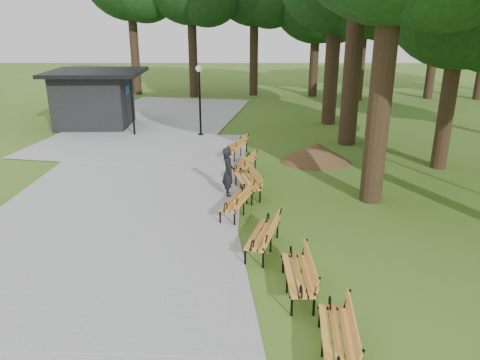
{
  "coord_description": "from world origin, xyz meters",
  "views": [
    {
      "loc": [
        -0.06,
        -11.63,
        5.63
      ],
      "look_at": [
        -0.1,
        1.12,
        1.1
      ],
      "focal_mm": 34.37,
      "sensor_mm": 36.0,
      "label": 1
    }
  ],
  "objects_px": {
    "bench_3": "(237,201)",
    "bench_6": "(236,147)",
    "dirt_mound": "(316,152)",
    "bench_1": "(298,275)",
    "bench_2": "(262,235)",
    "lamp_post": "(199,86)",
    "bench_0": "(336,336)",
    "person": "(228,172)",
    "bench_4": "(247,182)",
    "bench_5": "(244,165)",
    "kiosk": "(94,99)"
  },
  "relations": [
    {
      "from": "bench_3",
      "to": "bench_6",
      "type": "bearing_deg",
      "value": -160.5
    },
    {
      "from": "dirt_mound",
      "to": "bench_6",
      "type": "height_order",
      "value": "bench_6"
    },
    {
      "from": "bench_1",
      "to": "bench_2",
      "type": "xyz_separation_m",
      "value": [
        -0.67,
        1.89,
        0.0
      ]
    },
    {
      "from": "bench_3",
      "to": "lamp_post",
      "type": "bearing_deg",
      "value": -150.42
    },
    {
      "from": "bench_0",
      "to": "dirt_mound",
      "type": "bearing_deg",
      "value": 178.6
    },
    {
      "from": "person",
      "to": "bench_4",
      "type": "xyz_separation_m",
      "value": [
        0.63,
        0.14,
        -0.39
      ]
    },
    {
      "from": "bench_1",
      "to": "bench_3",
      "type": "height_order",
      "value": "same"
    },
    {
      "from": "person",
      "to": "bench_4",
      "type": "distance_m",
      "value": 0.76
    },
    {
      "from": "person",
      "to": "bench_5",
      "type": "distance_m",
      "value": 2.14
    },
    {
      "from": "person",
      "to": "bench_6",
      "type": "height_order",
      "value": "person"
    },
    {
      "from": "bench_3",
      "to": "bench_4",
      "type": "relative_size",
      "value": 1.0
    },
    {
      "from": "dirt_mound",
      "to": "bench_3",
      "type": "relative_size",
      "value": 1.29
    },
    {
      "from": "bench_1",
      "to": "bench_3",
      "type": "xyz_separation_m",
      "value": [
        -1.35,
        4.19,
        0.0
      ]
    },
    {
      "from": "bench_4",
      "to": "dirt_mound",
      "type": "bearing_deg",
      "value": 129.18
    },
    {
      "from": "bench_4",
      "to": "bench_5",
      "type": "height_order",
      "value": "same"
    },
    {
      "from": "person",
      "to": "bench_0",
      "type": "relative_size",
      "value": 0.87
    },
    {
      "from": "dirt_mound",
      "to": "bench_4",
      "type": "xyz_separation_m",
      "value": [
        -2.86,
        -3.65,
        0.03
      ]
    },
    {
      "from": "bench_1",
      "to": "bench_5",
      "type": "height_order",
      "value": "same"
    },
    {
      "from": "bench_0",
      "to": "bench_5",
      "type": "distance_m",
      "value": 9.91
    },
    {
      "from": "bench_2",
      "to": "bench_5",
      "type": "bearing_deg",
      "value": -159.37
    },
    {
      "from": "lamp_post",
      "to": "bench_5",
      "type": "height_order",
      "value": "lamp_post"
    },
    {
      "from": "person",
      "to": "bench_0",
      "type": "bearing_deg",
      "value": -174.93
    },
    {
      "from": "lamp_post",
      "to": "bench_0",
      "type": "height_order",
      "value": "lamp_post"
    },
    {
      "from": "dirt_mound",
      "to": "person",
      "type": "bearing_deg",
      "value": -132.62
    },
    {
      "from": "kiosk",
      "to": "bench_6",
      "type": "relative_size",
      "value": 2.53
    },
    {
      "from": "bench_2",
      "to": "bench_4",
      "type": "relative_size",
      "value": 1.0
    },
    {
      "from": "bench_0",
      "to": "bench_3",
      "type": "distance_m",
      "value": 6.45
    },
    {
      "from": "bench_0",
      "to": "bench_6",
      "type": "height_order",
      "value": "same"
    },
    {
      "from": "bench_3",
      "to": "bench_0",
      "type": "bearing_deg",
      "value": 34.57
    },
    {
      "from": "person",
      "to": "kiosk",
      "type": "height_order",
      "value": "kiosk"
    },
    {
      "from": "person",
      "to": "bench_1",
      "type": "height_order",
      "value": "person"
    },
    {
      "from": "kiosk",
      "to": "bench_5",
      "type": "bearing_deg",
      "value": -46.96
    },
    {
      "from": "kiosk",
      "to": "bench_1",
      "type": "bearing_deg",
      "value": -61.35
    },
    {
      "from": "bench_2",
      "to": "bench_4",
      "type": "bearing_deg",
      "value": -159.05
    },
    {
      "from": "lamp_post",
      "to": "bench_3",
      "type": "relative_size",
      "value": 1.83
    },
    {
      "from": "bench_2",
      "to": "bench_4",
      "type": "distance_m",
      "value": 4.0
    },
    {
      "from": "dirt_mound",
      "to": "bench_0",
      "type": "distance_m",
      "value": 11.62
    },
    {
      "from": "bench_2",
      "to": "bench_6",
      "type": "relative_size",
      "value": 1.0
    },
    {
      "from": "bench_1",
      "to": "bench_2",
      "type": "relative_size",
      "value": 1.0
    },
    {
      "from": "dirt_mound",
      "to": "bench_6",
      "type": "relative_size",
      "value": 1.29
    },
    {
      "from": "bench_1",
      "to": "bench_3",
      "type": "bearing_deg",
      "value": -163.24
    },
    {
      "from": "bench_0",
      "to": "bench_4",
      "type": "bearing_deg",
      "value": -164.06
    },
    {
      "from": "bench_5",
      "to": "person",
      "type": "bearing_deg",
      "value": 3.53
    },
    {
      "from": "kiosk",
      "to": "bench_4",
      "type": "xyz_separation_m",
      "value": [
        8.14,
        -10.19,
        -1.07
      ]
    },
    {
      "from": "bench_4",
      "to": "person",
      "type": "bearing_deg",
      "value": -90.0
    },
    {
      "from": "person",
      "to": "lamp_post",
      "type": "distance_m",
      "value": 8.57
    },
    {
      "from": "kiosk",
      "to": "bench_4",
      "type": "height_order",
      "value": "kiosk"
    },
    {
      "from": "bench_5",
      "to": "bench_6",
      "type": "xyz_separation_m",
      "value": [
        -0.32,
        2.52,
        0.0
      ]
    },
    {
      "from": "bench_2",
      "to": "bench_4",
      "type": "height_order",
      "value": "same"
    },
    {
      "from": "bench_2",
      "to": "bench_6",
      "type": "bearing_deg",
      "value": -158.51
    }
  ]
}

